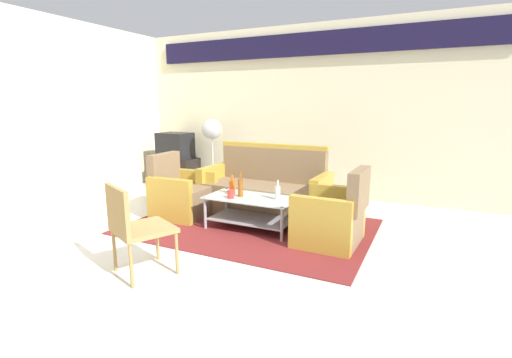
{
  "coord_description": "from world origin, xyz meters",
  "views": [
    {
      "loc": [
        1.95,
        -3.0,
        1.53
      ],
      "look_at": [
        0.05,
        0.87,
        0.65
      ],
      "focal_mm": 25.89,
      "sensor_mm": 36.0,
      "label": 1
    }
  ],
  "objects": [
    {
      "name": "pedestal_fan",
      "position": [
        -1.66,
        2.6,
        1.01
      ],
      "size": [
        0.36,
        0.36,
        1.27
      ],
      "color": "#2D2D33",
      "rests_on": "ground"
    },
    {
      "name": "rug",
      "position": [
        -0.08,
        0.97,
        0.01
      ],
      "size": [
        2.96,
        2.03,
        0.01
      ],
      "primitive_type": "cube",
      "color": "maroon",
      "rests_on": "ground"
    },
    {
      "name": "television",
      "position": [
        -2.46,
        2.55,
        0.76
      ],
      "size": [
        0.62,
        0.47,
        0.48
      ],
      "rotation": [
        0.0,
        0.0,
        3.1
      ],
      "color": "black",
      "rests_on": "tv_stand"
    },
    {
      "name": "bottle_brown",
      "position": [
        -0.16,
        0.87,
        0.53
      ],
      "size": [
        0.06,
        0.06,
        0.31
      ],
      "color": "brown",
      "rests_on": "coffee_table"
    },
    {
      "name": "wall_back",
      "position": [
        0.0,
        3.05,
        1.48
      ],
      "size": [
        6.52,
        0.19,
        2.8
      ],
      "color": "beige",
      "rests_on": "ground"
    },
    {
      "name": "bottle_orange",
      "position": [
        -0.33,
        0.96,
        0.5
      ],
      "size": [
        0.08,
        0.08,
        0.24
      ],
      "color": "#D85919",
      "rests_on": "coffee_table"
    },
    {
      "name": "coffee_table",
      "position": [
        -0.03,
        0.91,
        0.27
      ],
      "size": [
        1.1,
        0.6,
        0.4
      ],
      "color": "silver",
      "rests_on": "rug"
    },
    {
      "name": "ground_plane",
      "position": [
        0.0,
        0.0,
        0.0
      ],
      "size": [
        14.0,
        14.0,
        0.0
      ],
      "primitive_type": "plane",
      "color": "beige"
    },
    {
      "name": "cup",
      "position": [
        -0.23,
        0.75,
        0.46
      ],
      "size": [
        0.08,
        0.08,
        0.1
      ],
      "primitive_type": "cylinder",
      "color": "red",
      "rests_on": "coffee_table"
    },
    {
      "name": "tv_stand",
      "position": [
        -2.46,
        2.55,
        0.26
      ],
      "size": [
        0.8,
        0.5,
        0.52
      ],
      "primitive_type": "cube",
      "color": "black",
      "rests_on": "ground"
    },
    {
      "name": "bottle_clear",
      "position": [
        0.31,
        0.94,
        0.5
      ],
      "size": [
        0.06,
        0.06,
        0.24
      ],
      "color": "silver",
      "rests_on": "coffee_table"
    },
    {
      "name": "couch",
      "position": [
        -0.16,
        1.59,
        0.32
      ],
      "size": [
        1.81,
        0.77,
        0.96
      ],
      "rotation": [
        0.0,
        0.0,
        3.12
      ],
      "color": "#7F6647",
      "rests_on": "rug"
    },
    {
      "name": "armchair_right",
      "position": [
        0.99,
        0.88,
        0.29
      ],
      "size": [
        0.71,
        0.77,
        0.85
      ],
      "rotation": [
        0.0,
        0.0,
        1.55
      ],
      "color": "#7F6647",
      "rests_on": "rug"
    },
    {
      "name": "wicker_chair",
      "position": [
        -0.4,
        -0.68,
        0.49
      ],
      "size": [
        0.64,
        0.64,
        0.84
      ],
      "rotation": [
        0.0,
        0.0,
        -0.44
      ],
      "color": "#AD844C",
      "rests_on": "ground"
    },
    {
      "name": "armchair_left",
      "position": [
        -1.15,
        0.99,
        0.29
      ],
      "size": [
        0.73,
        0.79,
        0.85
      ],
      "rotation": [
        0.0,
        0.0,
        -1.52
      ],
      "color": "#7F6647",
      "rests_on": "rug"
    }
  ]
}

